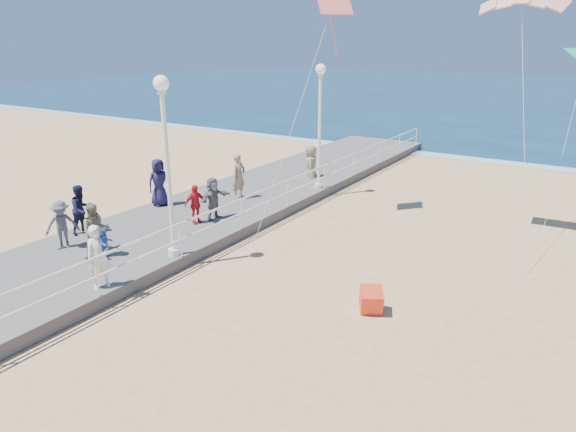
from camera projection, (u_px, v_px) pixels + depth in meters
The scene contains 20 objects.
ground at pixel (328, 313), 13.08m from camera, with size 160.00×160.00×0.00m, color tan.
ocean at pixel (571, 96), 64.98m from camera, with size 160.00×90.00×0.05m, color #0C2F4A.
surf_line at pixel (498, 162), 29.44m from camera, with size 160.00×1.20×0.04m, color white.
boardwalk at pixel (127, 247), 16.83m from camera, with size 5.00×44.00×0.40m, color slate.
railing at pixel (180, 231), 15.25m from camera, with size 0.05×42.00×0.55m.
lamp_post_mid at pixel (166, 149), 14.62m from camera, with size 0.44×0.44×5.32m.
lamp_post_far at pixel (320, 114), 21.81m from camera, with size 0.44×0.44×5.32m.
woman_holding_toddler at pixel (99, 257), 13.33m from camera, with size 0.63×0.41×1.73m, color white.
toddler_held at pixel (106, 243), 13.25m from camera, with size 0.38×0.30×0.79m, color blue.
spectator_0 at pixel (95, 227), 15.78m from camera, with size 0.56×0.37×1.54m, color #1B283C.
spectator_1 at pixel (96, 231), 15.21m from camera, with size 0.82×0.64×1.69m, color #7F7757.
spectator_2 at pixel (62, 225), 15.98m from camera, with size 1.00×0.57×1.55m, color #56555A.
spectator_3 at pixel (195, 204), 18.19m from camera, with size 0.83×0.35×1.42m, color red.
spectator_4 at pixel (159, 182), 20.14m from camera, with size 0.92×0.60×1.88m, color #1E1B3C.
spectator_5 at pixel (213, 198), 18.63m from camera, with size 1.44×0.46×1.55m, color slate.
spectator_6 at pixel (239, 176), 21.06m from camera, with size 0.69×0.45×1.88m, color gray.
spectator_7 at pixel (82, 209), 17.23m from camera, with size 0.81×0.63×1.68m, color #181632.
beach_walker_c at pixel (311, 165), 24.60m from camera, with size 0.94×0.61×1.92m, color #807758.
box_kite at pixel (371, 302), 13.03m from camera, with size 0.55×0.55×0.60m, color red.
kite_diamond_pink at pixel (334, 1), 17.87m from camera, with size 1.19×1.19×0.02m, color #FF615D.
Camera 1 is at (5.35, -10.33, 6.57)m, focal length 32.00 mm.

